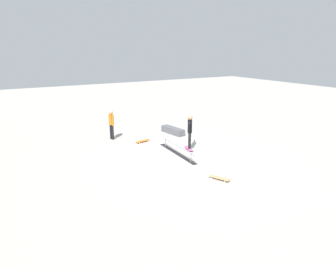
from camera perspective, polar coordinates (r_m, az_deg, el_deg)
name	(u,v)px	position (r m, az deg, el deg)	size (l,w,h in m)	color
ground_plane	(182,155)	(13.92, 2.62, -3.94)	(60.00, 60.00, 0.00)	#ADA89E
grind_rail	(177,150)	(14.07, 1.76, -2.93)	(3.21, 0.40, 0.41)	black
skate_ledge	(173,131)	(17.35, 0.92, 0.75)	(1.64, 0.44, 0.36)	#595960
skater_main	(190,130)	(14.39, 4.15, 0.86)	(1.14, 0.91, 1.71)	black
skateboard_main	(189,148)	(14.63, 3.91, -2.65)	(0.82, 0.39, 0.09)	#E05993
bystander_orange_shirt	(111,123)	(16.38, -10.68, 2.17)	(0.37, 0.23, 1.60)	black
loose_skateboard_natural	(219,178)	(11.53, 9.69, -8.13)	(0.81, 0.50, 0.09)	tan
loose_skateboard_orange	(143,141)	(15.82, -4.83, -1.22)	(0.35, 0.82, 0.09)	orange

